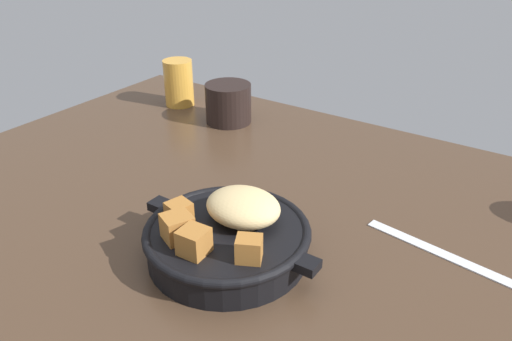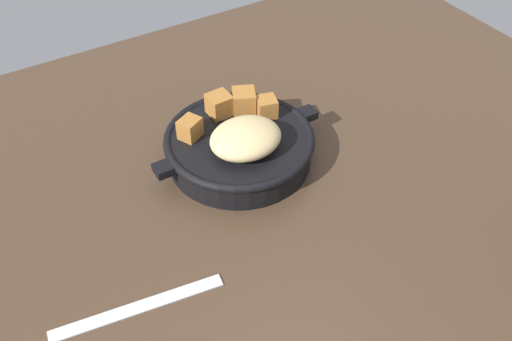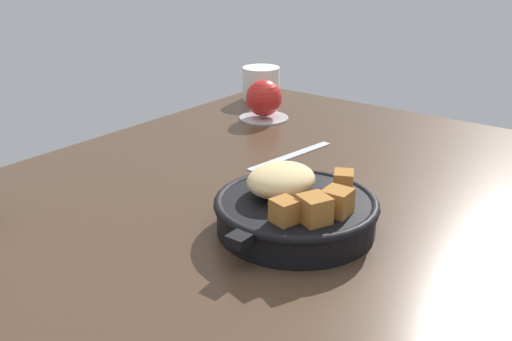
{
  "view_description": "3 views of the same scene",
  "coord_description": "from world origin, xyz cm",
  "px_view_note": "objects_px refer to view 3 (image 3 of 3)",
  "views": [
    {
      "loc": [
        30.79,
        -45.74,
        39.57
      ],
      "look_at": [
        -2.77,
        4.12,
        7.2
      ],
      "focal_mm": 35.18,
      "sensor_mm": 36.0,
      "label": 1
    },
    {
      "loc": [
        28.38,
        46.67,
        54.04
      ],
      "look_at": [
        0.46,
        0.53,
        3.14
      ],
      "focal_mm": 39.94,
      "sensor_mm": 36.0,
      "label": 2
    },
    {
      "loc": [
        -54.96,
        -40.77,
        34.12
      ],
      "look_at": [
        -2.83,
        -0.98,
        7.74
      ],
      "focal_mm": 39.94,
      "sensor_mm": 36.0,
      "label": 3
    }
  ],
  "objects_px": {
    "cast_iron_skillet": "(295,208)",
    "ceramic_mug_white": "(261,83)",
    "butter_knife": "(291,155)",
    "red_apple": "(264,98)"
  },
  "relations": [
    {
      "from": "cast_iron_skillet",
      "to": "ceramic_mug_white",
      "type": "bearing_deg",
      "value": 40.67
    },
    {
      "from": "butter_knife",
      "to": "ceramic_mug_white",
      "type": "distance_m",
      "value": 0.39
    },
    {
      "from": "butter_knife",
      "to": "ceramic_mug_white",
      "type": "bearing_deg",
      "value": 53.09
    },
    {
      "from": "cast_iron_skillet",
      "to": "red_apple",
      "type": "bearing_deg",
      "value": 41.19
    },
    {
      "from": "red_apple",
      "to": "cast_iron_skillet",
      "type": "bearing_deg",
      "value": -138.81
    },
    {
      "from": "ceramic_mug_white",
      "to": "red_apple",
      "type": "bearing_deg",
      "value": -140.96
    },
    {
      "from": "cast_iron_skillet",
      "to": "ceramic_mug_white",
      "type": "relative_size",
      "value": 2.94
    },
    {
      "from": "red_apple",
      "to": "butter_knife",
      "type": "xyz_separation_m",
      "value": [
        -0.15,
        -0.17,
        -0.04
      ]
    },
    {
      "from": "red_apple",
      "to": "butter_knife",
      "type": "relative_size",
      "value": 0.39
    },
    {
      "from": "red_apple",
      "to": "ceramic_mug_white",
      "type": "relative_size",
      "value": 0.88
    }
  ]
}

